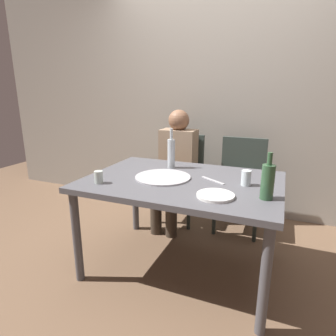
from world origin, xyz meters
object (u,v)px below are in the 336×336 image
object	(u,v)px
dining_table	(182,189)
chair_left	(180,171)
beer_bottle	(171,153)
plate_stack	(215,195)
pizza_tray	(163,177)
tumbler_near	(246,178)
guest_in_sweater	(175,163)
table_knife	(213,180)
chair_right	(241,178)
wine_bottle	(268,181)
tumbler_far	(99,177)

from	to	relation	value
dining_table	chair_left	world-z (taller)	chair_left
beer_bottle	chair_left	size ratio (longest dim) A/B	0.37
beer_bottle	plate_stack	world-z (taller)	beer_bottle
pizza_tray	plate_stack	bearing A→B (deg)	-27.81
chair_left	tumbler_near	bearing A→B (deg)	132.30
beer_bottle	guest_in_sweater	distance (m)	0.54
dining_table	tumbler_near	bearing A→B (deg)	4.05
dining_table	plate_stack	size ratio (longest dim) A/B	6.08
beer_bottle	tumbler_near	size ratio (longest dim) A/B	3.14
tumbler_near	chair_left	size ratio (longest dim) A/B	0.12
dining_table	table_knife	size ratio (longest dim) A/B	6.34
dining_table	pizza_tray	xyz separation A→B (m)	(-0.14, -0.02, 0.08)
pizza_tray	chair_right	size ratio (longest dim) A/B	0.46
table_knife	guest_in_sweater	size ratio (longest dim) A/B	0.19
plate_stack	guest_in_sweater	bearing A→B (deg)	122.65
dining_table	guest_in_sweater	size ratio (longest dim) A/B	1.19
table_knife	chair_left	bearing A→B (deg)	155.96
beer_bottle	table_knife	xyz separation A→B (m)	(0.41, -0.22, -0.13)
pizza_tray	beer_bottle	size ratio (longest dim) A/B	1.24
chair_left	guest_in_sweater	world-z (taller)	guest_in_sweater
dining_table	tumbler_near	world-z (taller)	tumbler_near
wine_bottle	chair_right	bearing A→B (deg)	105.16
beer_bottle	table_knife	size ratio (longest dim) A/B	1.50
table_knife	chair_right	bearing A→B (deg)	116.91
pizza_tray	tumbler_near	world-z (taller)	tumbler_near
pizza_tray	tumbler_far	xyz separation A→B (m)	(-0.36, -0.28, 0.04)
pizza_tray	plate_stack	distance (m)	0.51
table_knife	chair_right	world-z (taller)	chair_right
pizza_tray	table_knife	xyz separation A→B (m)	(0.36, 0.07, -0.00)
pizza_tray	chair_right	distance (m)	1.04
wine_bottle	tumbler_near	bearing A→B (deg)	125.10
plate_stack	chair_left	world-z (taller)	chair_left
tumbler_far	table_knife	world-z (taller)	tumbler_far
chair_left	plate_stack	bearing A→B (deg)	119.10
pizza_tray	chair_right	world-z (taller)	chair_right
dining_table	chair_right	xyz separation A→B (m)	(0.30, 0.89, -0.14)
guest_in_sweater	pizza_tray	bearing A→B (deg)	104.12
dining_table	pizza_tray	distance (m)	0.17
tumbler_near	table_knife	size ratio (longest dim) A/B	0.48
dining_table	chair_right	size ratio (longest dim) A/B	1.55
tumbler_near	tumbler_far	size ratio (longest dim) A/B	1.20
plate_stack	chair_right	distance (m)	1.17
tumbler_near	chair_right	world-z (taller)	chair_right
table_knife	beer_bottle	bearing A→B (deg)	-175.16
beer_bottle	tumbler_far	world-z (taller)	beer_bottle
tumbler_far	chair_right	world-z (taller)	chair_right
pizza_tray	table_knife	distance (m)	0.37
pizza_tray	beer_bottle	distance (m)	0.31
chair_left	chair_right	size ratio (longest dim) A/B	1.00
wine_bottle	table_knife	bearing A→B (deg)	149.43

